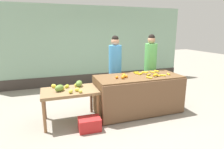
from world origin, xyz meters
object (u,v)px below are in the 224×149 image
(produce_crate, at_px, (90,124))
(produce_sack, at_px, (98,94))
(vendor_woman_green_shirt, at_px, (150,67))
(vendor_woman_blue_shirt, at_px, (115,70))

(produce_crate, xyz_separation_m, produce_sack, (0.53, 1.35, 0.13))
(vendor_woman_green_shirt, relative_size, produce_sack, 3.59)
(produce_crate, bearing_deg, produce_sack, 68.55)
(vendor_woman_blue_shirt, relative_size, produce_crate, 4.19)
(vendor_woman_blue_shirt, distance_m, produce_sack, 0.82)
(produce_crate, distance_m, produce_sack, 1.46)
(vendor_woman_green_shirt, distance_m, produce_crate, 2.50)
(vendor_woman_blue_shirt, xyz_separation_m, produce_sack, (-0.46, 0.14, -0.67))
(vendor_woman_blue_shirt, bearing_deg, produce_sack, 162.41)
(vendor_woman_blue_shirt, relative_size, vendor_woman_green_shirt, 0.99)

